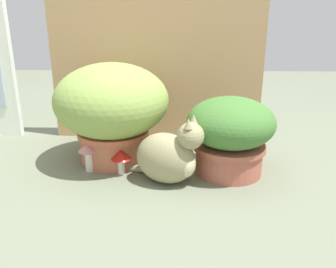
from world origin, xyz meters
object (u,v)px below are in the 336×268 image
object	(u,v)px
leafy_planter	(230,133)
mushroom_ornament_red	(121,157)
mushroom_ornament_pink	(89,151)
grass_planter	(112,107)
cat	(169,156)

from	to	relation	value
leafy_planter	mushroom_ornament_red	distance (m)	0.50
mushroom_ornament_pink	mushroom_ornament_red	xyz separation A→B (m)	(0.15, -0.03, -0.01)
mushroom_ornament_red	grass_planter	bearing A→B (deg)	110.79
grass_planter	mushroom_ornament_red	distance (m)	0.25
leafy_planter	cat	xyz separation A→B (m)	(-0.27, -0.11, -0.07)
leafy_planter	mushroom_ornament_pink	distance (m)	0.64
leafy_planter	mushroom_ornament_red	bearing A→B (deg)	-176.08
grass_planter	mushroom_ornament_pink	bearing A→B (deg)	-126.18
leafy_planter	cat	size ratio (longest dim) A/B	1.08
leafy_planter	mushroom_ornament_pink	bearing A→B (deg)	-179.58
leafy_planter	cat	world-z (taller)	leafy_planter
leafy_planter	grass_planter	bearing A→B (deg)	167.47
grass_planter	leafy_planter	distance (m)	0.56
grass_planter	leafy_planter	world-z (taller)	grass_planter
cat	mushroom_ornament_pink	xyz separation A→B (m)	(-0.37, 0.11, -0.03)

